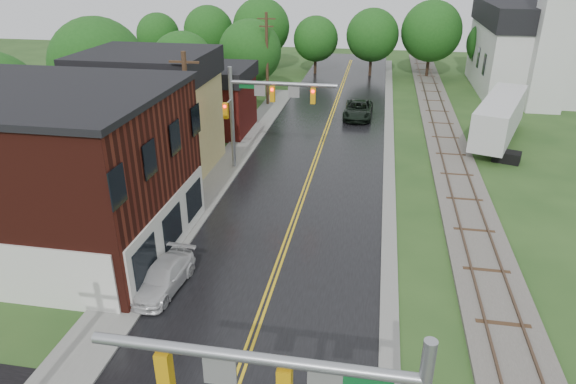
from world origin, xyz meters
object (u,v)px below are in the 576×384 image
(utility_pole_b, at_px, (189,124))
(tree_left_b, at_px, (99,68))
(church, at_px, (533,39))
(pickup_white, at_px, (163,277))
(traffic_signal_far, at_px, (262,101))
(utility_pole_c, at_px, (267,58))
(semi_trailer, at_px, (500,117))
(brick_building, at_px, (33,170))
(tree_left_c, at_px, (184,66))
(tree_left_e, at_px, (251,53))
(suv_dark, at_px, (358,110))

(utility_pole_b, bearing_deg, tree_left_b, 138.14)
(church, bearing_deg, pickup_white, -120.79)
(traffic_signal_far, relative_size, pickup_white, 1.73)
(pickup_white, bearing_deg, utility_pole_c, 98.84)
(traffic_signal_far, height_order, semi_trailer, traffic_signal_far)
(pickup_white, bearing_deg, church, 64.46)
(brick_building, xyz_separation_m, tree_left_b, (-5.36, 16.90, 1.57))
(traffic_signal_far, bearing_deg, semi_trailer, 26.96)
(church, distance_m, tree_left_c, 36.59)
(brick_building, xyz_separation_m, tree_left_e, (3.64, 30.90, 0.66))
(tree_left_e, distance_m, semi_trailer, 25.04)
(tree_left_c, xyz_separation_m, pickup_white, (9.05, -27.79, -3.90))
(traffic_signal_far, distance_m, tree_left_b, 15.21)
(brick_building, bearing_deg, tree_left_b, 107.61)
(traffic_signal_far, distance_m, suv_dark, 15.79)
(utility_pole_b, bearing_deg, traffic_signal_far, 56.32)
(brick_building, distance_m, church, 50.58)
(pickup_white, bearing_deg, tree_left_e, 102.08)
(utility_pole_b, height_order, tree_left_b, tree_left_b)
(utility_pole_c, xyz_separation_m, tree_left_c, (-7.05, -4.10, -0.21))
(tree_left_c, xyz_separation_m, semi_trailer, (27.79, -4.04, -2.31))
(church, relative_size, tree_left_e, 2.45)
(church, height_order, utility_pole_b, church)
(utility_pole_c, height_order, tree_left_b, tree_left_b)
(brick_building, height_order, tree_left_b, tree_left_b)
(church, distance_m, utility_pole_b, 41.55)
(utility_pole_b, height_order, suv_dark, utility_pole_b)
(utility_pole_c, xyz_separation_m, pickup_white, (2.00, -31.89, -4.10))
(church, height_order, traffic_signal_far, church)
(brick_building, height_order, tree_left_c, brick_building)
(church, height_order, suv_dark, church)
(utility_pole_c, distance_m, semi_trailer, 22.43)
(brick_building, bearing_deg, utility_pole_c, 78.91)
(traffic_signal_far, distance_m, tree_left_e, 19.65)
(semi_trailer, bearing_deg, suv_dark, 155.82)
(church, bearing_deg, semi_trailer, -108.71)
(church, relative_size, utility_pole_b, 2.22)
(suv_dark, distance_m, semi_trailer, 12.61)
(utility_pole_c, bearing_deg, pickup_white, -86.41)
(pickup_white, bearing_deg, suv_dark, 81.04)
(utility_pole_b, distance_m, pickup_white, 10.89)
(tree_left_e, bearing_deg, tree_left_c, -129.81)
(pickup_white, bearing_deg, tree_left_b, 128.65)
(pickup_white, height_order, semi_trailer, semi_trailer)
(brick_building, xyz_separation_m, pickup_white, (7.68, -2.89, -3.54))
(tree_left_c, relative_size, suv_dark, 1.38)
(tree_left_b, bearing_deg, tree_left_c, 63.44)
(church, relative_size, semi_trailer, 1.71)
(utility_pole_b, bearing_deg, pickup_white, -78.57)
(tree_left_b, bearing_deg, church, 29.99)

